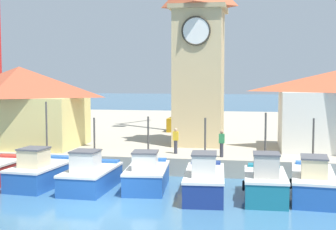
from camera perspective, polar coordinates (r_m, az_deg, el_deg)
name	(u,v)px	position (r m, az deg, el deg)	size (l,w,h in m)	color
ground_plane	(98,208)	(21.63, -8.55, -11.20)	(300.00, 300.00, 0.00)	#386689
quay_wharf	(185,130)	(47.85, 2.12, -1.83)	(120.00, 40.00, 1.07)	#A89E89
fishing_boat_left_inner	(41,172)	(26.45, -15.17, -6.72)	(2.51, 4.72, 4.54)	#2356A8
fishing_boat_mid_left	(91,176)	(25.02, -9.41, -7.32)	(2.31, 4.45, 3.74)	#2356A8
fishing_boat_center	(147,175)	(24.93, -2.59, -7.31)	(2.47, 4.49, 3.79)	#2356A8
fishing_boat_mid_right	(204,181)	(23.36, 4.46, -7.99)	(2.26, 5.15, 3.84)	navy
fishing_boat_right_inner	(265,183)	(23.22, 11.76, -8.09)	(2.13, 4.21, 4.16)	#196B7F
fishing_boat_right_outer	(313,182)	(24.14, 17.24, -7.83)	(2.41, 5.38, 3.84)	#2356A8
clock_tower	(199,51)	(33.32, 3.79, 7.73)	(3.87, 3.87, 14.16)	tan
warehouse_left	(20,105)	(34.36, -17.61, 1.14)	(8.89, 5.71, 5.57)	#E5D17A
port_crane_far	(180,51)	(41.69, 1.46, 7.85)	(2.57, 7.81, 18.55)	#976E11
dock_worker_near_tower	(176,140)	(29.52, 0.94, -3.11)	(0.34, 0.22, 1.62)	#33333D
dock_worker_along_quay	(222,143)	(28.44, 6.56, -3.43)	(0.34, 0.22, 1.62)	#33333D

